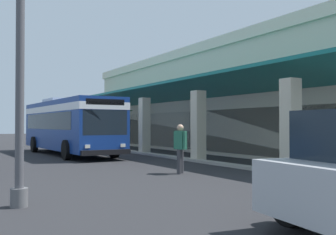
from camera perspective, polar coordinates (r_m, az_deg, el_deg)
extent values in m
plane|color=#262628|center=(28.72, 3.31, -4.53)|extent=(120.00, 120.00, 0.00)
cube|color=#9E998E|center=(24.31, -3.96, -5.02)|extent=(34.98, 0.50, 0.12)
cube|color=beige|center=(29.81, 13.10, 1.54)|extent=(29.15, 12.99, 6.15)
cube|color=beige|center=(30.15, 13.07, 7.96)|extent=(29.45, 13.29, 0.60)
cube|color=beige|center=(35.20, -11.82, -1.12)|extent=(0.55, 0.55, 3.38)
cube|color=beige|center=(29.71, -8.36, -1.14)|extent=(0.55, 0.55, 3.38)
cube|color=beige|center=(24.37, -3.36, -1.17)|extent=(0.55, 0.55, 3.38)
cube|color=beige|center=(19.32, 4.34, -1.19)|extent=(0.55, 0.55, 3.38)
cube|color=beige|center=(14.85, 17.04, -1.18)|extent=(0.55, 0.55, 3.38)
cube|color=#146B66|center=(25.07, -0.64, 3.51)|extent=(29.15, 3.16, 0.82)
cube|color=#19232D|center=(25.83, 2.54, -1.81)|extent=(24.49, 0.08, 2.40)
cube|color=navy|center=(24.27, -13.88, -1.06)|extent=(11.07, 2.89, 2.75)
cube|color=white|center=(24.28, -13.87, 1.12)|extent=(11.09, 2.91, 0.36)
cube|color=#19232D|center=(24.55, -14.09, -0.54)|extent=(9.32, 2.87, 0.90)
cube|color=#19232D|center=(19.13, -8.91, -0.71)|extent=(0.13, 2.24, 1.20)
cube|color=black|center=(19.15, -8.89, 2.19)|extent=(0.12, 1.94, 0.28)
cube|color=black|center=(19.05, -8.77, -4.92)|extent=(0.28, 2.45, 0.24)
cube|color=silver|center=(19.46, -6.43, -3.96)|extent=(0.07, 0.24, 0.16)
cube|color=silver|center=(18.78, -11.38, -4.05)|extent=(0.07, 0.24, 0.16)
cube|color=silver|center=(25.74, -14.88, 2.27)|extent=(2.45, 1.86, 0.24)
cylinder|color=black|center=(21.35, -7.66, -4.37)|extent=(1.00, 0.30, 1.00)
cylinder|color=black|center=(20.46, -14.22, -4.50)|extent=(1.00, 0.30, 1.00)
cylinder|color=black|center=(27.62, -13.31, -3.61)|extent=(1.00, 0.30, 1.00)
cylinder|color=black|center=(26.93, -18.48, -3.64)|extent=(1.00, 0.30, 1.00)
cylinder|color=black|center=(7.33, 16.96, -11.65)|extent=(0.76, 0.26, 0.76)
cylinder|color=#38383D|center=(14.48, 1.92, -6.21)|extent=(0.16, 0.16, 0.87)
cylinder|color=#38383D|center=(14.19, 1.59, -6.32)|extent=(0.16, 0.16, 0.87)
cube|color=#26664C|center=(14.29, 1.76, -3.23)|extent=(0.53, 0.27, 0.65)
sphere|color=tan|center=(14.28, 1.76, -1.45)|extent=(0.24, 0.24, 0.24)
cylinder|color=#26664C|center=(14.56, 1.19, -3.06)|extent=(0.09, 0.09, 0.59)
cylinder|color=#26664C|center=(14.02, 2.34, -3.13)|extent=(0.09, 0.09, 0.59)
cube|color=#4C4742|center=(30.47, -6.63, -3.90)|extent=(0.77, 0.77, 0.45)
cylinder|color=#332319|center=(30.46, -6.63, -3.46)|extent=(0.65, 0.65, 0.02)
cylinder|color=brown|center=(30.43, -6.62, -1.33)|extent=(0.16, 0.16, 2.28)
ellipsoid|color=#195123|center=(30.08, -6.06, 1.13)|extent=(0.98, 0.44, 0.18)
ellipsoid|color=#195123|center=(30.58, -5.83, 1.00)|extent=(0.31, 0.89, 0.17)
ellipsoid|color=#195123|center=(30.98, -6.63, 0.98)|extent=(1.05, 0.59, 0.18)
ellipsoid|color=#195123|center=(30.59, -7.42, 1.13)|extent=(0.74, 0.83, 0.14)
ellipsoid|color=#195123|center=(30.26, -7.27, 1.22)|extent=(0.30, 0.81, 0.18)
cylinder|color=#59595B|center=(9.16, -20.42, -10.63)|extent=(0.36, 0.36, 0.40)
cylinder|color=#4C4C51|center=(9.34, -20.26, 13.80)|extent=(0.18, 0.18, 8.24)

